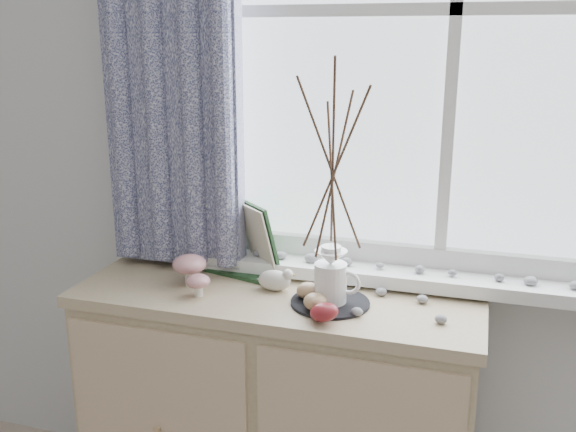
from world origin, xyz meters
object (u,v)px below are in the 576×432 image
Objects in this scene: botanical_book at (233,240)px; toadstool_cluster at (192,269)px; twig_pitcher at (333,165)px; sideboard at (277,418)px.

botanical_book reaches higher than toadstool_cluster.
toadstool_cluster is 0.54m from twig_pitcher.
botanical_book is at bearing 57.74° from toadstool_cluster.
twig_pitcher is (0.42, 0.00, 0.34)m from toadstool_cluster.
botanical_book reaches higher than sideboard.
toadstool_cluster is (-0.25, -0.04, 0.48)m from sideboard.
botanical_book is (-0.17, 0.09, 0.54)m from sideboard.
toadstool_cluster is 0.23× the size of twig_pitcher.
botanical_book is 0.50× the size of twig_pitcher.
toadstool_cluster is at bearing -170.56° from sideboard.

